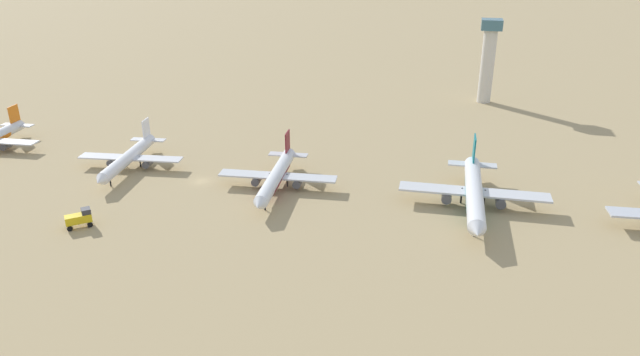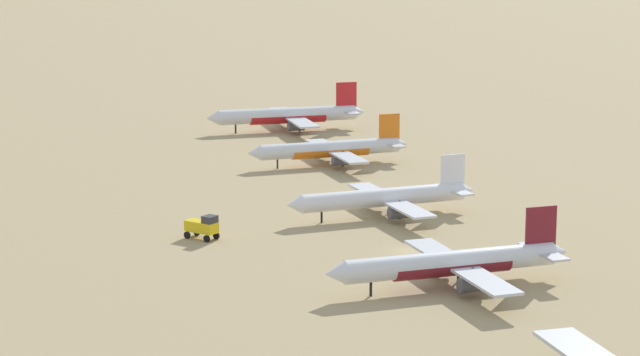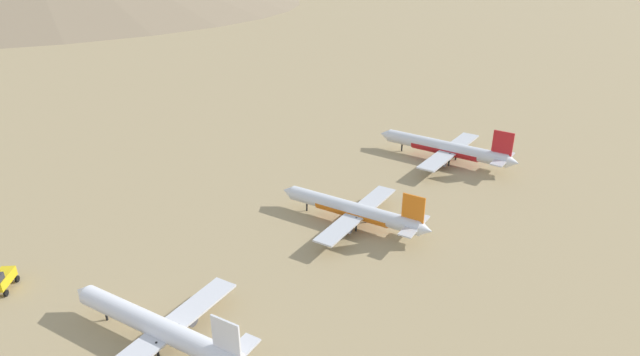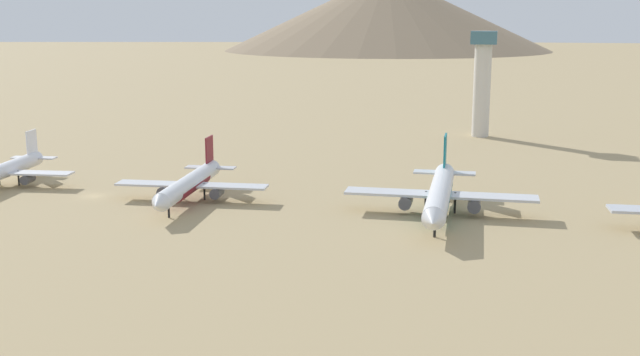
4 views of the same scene
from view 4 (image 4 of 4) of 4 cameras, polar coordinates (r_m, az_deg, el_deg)
ground_plane at (r=155.37m, az=-16.23°, el=-1.28°), size 1800.00×1800.00×0.00m
parked_jet_2 at (r=168.80m, az=-22.13°, el=0.48°), size 33.91×27.64×9.78m
parked_jet_3 at (r=145.99m, az=-9.51°, el=-0.42°), size 35.52×28.89×10.24m
parked_jet_4 at (r=135.48m, az=8.77°, el=-1.11°), size 41.08×33.30×11.86m
control_tower at (r=225.69m, az=11.79°, el=7.16°), size 7.20×7.20×29.64m
desert_hill_1 at (r=779.55m, az=4.90°, el=12.00°), size 317.24×317.24×73.42m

